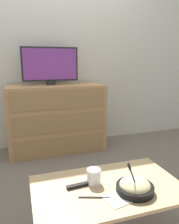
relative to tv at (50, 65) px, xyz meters
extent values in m
plane|color=#70665B|center=(0.02, 0.21, -1.04)|extent=(12.00, 12.00, 0.00)
cube|color=silver|center=(0.02, 0.24, 0.26)|extent=(12.00, 0.05, 2.60)
cube|color=tan|center=(0.05, -0.04, -0.64)|extent=(1.14, 0.44, 0.81)
cube|color=#A1794C|center=(0.05, -0.26, -0.91)|extent=(1.05, 0.01, 0.22)
sphere|color=tan|center=(0.05, -0.27, -0.91)|extent=(0.02, 0.02, 0.02)
cube|color=#A1794C|center=(0.05, -0.26, -0.64)|extent=(1.05, 0.01, 0.22)
sphere|color=tan|center=(0.05, -0.27, -0.64)|extent=(0.02, 0.02, 0.02)
cube|color=#A1794C|center=(0.05, -0.26, -0.37)|extent=(1.05, 0.01, 0.22)
sphere|color=tan|center=(0.05, -0.27, -0.37)|extent=(0.02, 0.02, 0.02)
cylinder|color=#232328|center=(0.00, 0.00, -0.21)|extent=(0.11, 0.11, 0.04)
cube|color=#232328|center=(0.00, 0.00, 0.01)|extent=(0.66, 0.04, 0.39)
cube|color=#7A3893|center=(0.00, -0.02, 0.01)|extent=(0.62, 0.01, 0.35)
cube|color=tan|center=(0.08, -1.59, -0.67)|extent=(0.86, 0.52, 0.02)
cylinder|color=tan|center=(-0.31, -1.36, -0.86)|extent=(0.04, 0.04, 0.37)
cylinder|color=tan|center=(0.47, -1.36, -0.86)|extent=(0.04, 0.04, 0.37)
cylinder|color=black|center=(0.20, -1.68, -0.64)|extent=(0.21, 0.21, 0.04)
ellipsoid|color=beige|center=(0.20, -1.68, -0.62)|extent=(0.17, 0.17, 0.07)
cube|color=black|center=(0.18, -1.70, -0.57)|extent=(0.05, 0.05, 0.13)
cube|color=black|center=(0.16, -1.67, -0.50)|extent=(0.03, 0.03, 0.03)
cylinder|color=#9E6638|center=(0.01, -1.53, -0.63)|extent=(0.07, 0.07, 0.06)
cylinder|color=white|center=(0.01, -1.53, -0.61)|extent=(0.08, 0.08, 0.09)
cube|color=silver|center=(0.08, -1.71, -0.65)|extent=(0.15, 0.15, 0.00)
cube|color=black|center=(-0.03, -1.66, -0.65)|extent=(0.16, 0.06, 0.01)
cube|color=black|center=(-0.08, -1.54, -0.65)|extent=(0.15, 0.04, 0.02)
camera|label=1|loc=(-0.36, -2.62, 0.04)|focal=35.00mm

